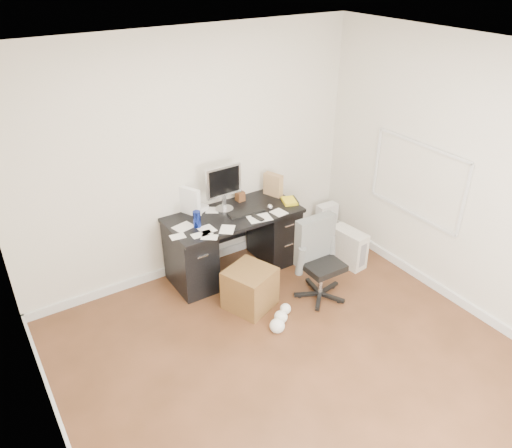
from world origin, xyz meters
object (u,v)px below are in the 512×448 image
Objects in this scene: desk at (234,241)px; keyboard at (246,212)px; pc_tower at (348,247)px; lcd_monitor at (224,188)px; wicker_basket at (250,288)px; office_chair at (322,261)px.

keyboard is at bearing -28.40° from desk.
desk is at bearing 146.62° from pc_tower.
wicker_basket is (-0.16, -0.80, -0.80)m from lcd_monitor.
office_chair is (0.57, -1.07, -0.56)m from lcd_monitor.
lcd_monitor is at bearing 142.71° from pc_tower.
lcd_monitor is at bearing 106.54° from desk.
wicker_basket reaches higher than pc_tower.
keyboard is 1.33m from pc_tower.
keyboard reaches higher than pc_tower.
keyboard is at bearing 146.81° from pc_tower.
lcd_monitor is (-0.04, 0.13, 0.62)m from desk.
desk reaches higher than pc_tower.
keyboard is 0.87m from wicker_basket.
keyboard is (0.13, -0.07, 0.36)m from desk.
desk is 3.38× the size of pc_tower.
lcd_monitor reaches higher than desk.
office_chair is 0.81m from wicker_basket.
lcd_monitor is at bearing 132.54° from keyboard.
lcd_monitor is 1.22× the size of pc_tower.
pc_tower is 0.99× the size of wicker_basket.
keyboard is 0.45× the size of office_chair.
office_chair is at bearing -64.02° from lcd_monitor.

